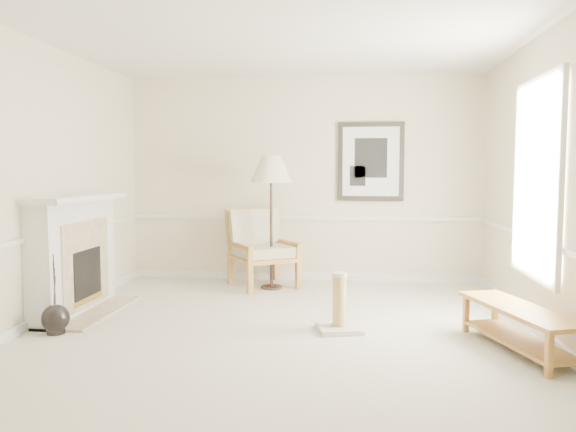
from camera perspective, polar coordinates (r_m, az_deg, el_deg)
The scene contains 8 objects.
ground at distance 5.51m, azimuth -0.99°, elevation -12.01°, with size 5.50×5.50×0.00m, color silver.
room at distance 5.34m, azimuth 0.57°, elevation 7.73°, with size 5.04×5.54×2.92m.
fireplace at distance 6.64m, azimuth -20.82°, elevation -3.77°, with size 0.64×1.64×1.31m.
floor_vase at distance 5.96m, azimuth -22.54°, elevation -9.66°, with size 0.27×0.27×0.78m.
armchair at distance 7.71m, azimuth -2.86°, elevation -2.89°, with size 1.12×1.14×1.05m.
floor_lamp at distance 7.42m, azimuth -1.72°, elevation 4.39°, with size 0.65×0.65×1.77m.
bench at distance 5.37m, azimuth 22.40°, elevation -9.90°, with size 0.81×1.43×0.39m.
scratching_post at distance 5.62m, azimuth 5.23°, elevation -9.75°, with size 0.49×0.49×0.58m.
Camera 1 is at (0.69, -5.23, 1.58)m, focal length 35.00 mm.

